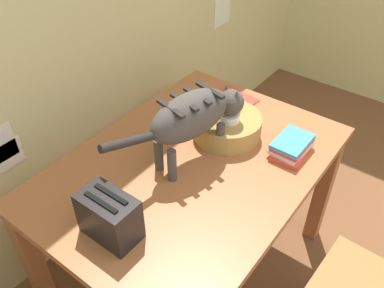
# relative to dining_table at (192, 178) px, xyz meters

# --- Properties ---
(wall_rear) EXTENTS (4.95, 0.11, 2.50)m
(wall_rear) POSITION_rel_dining_table_xyz_m (0.03, 0.69, 0.60)
(wall_rear) COLOR beige
(wall_rear) RESTS_ON ground_plane
(dining_table) EXTENTS (1.27, 0.90, 0.74)m
(dining_table) POSITION_rel_dining_table_xyz_m (0.00, 0.00, 0.00)
(dining_table) COLOR #A15C34
(dining_table) RESTS_ON ground_plane
(cat) EXTENTS (0.66, 0.23, 0.32)m
(cat) POSITION_rel_dining_table_xyz_m (0.03, 0.01, 0.30)
(cat) COLOR #46403B
(cat) RESTS_ON dining_table
(saucer_bowl) EXTENTS (0.21, 0.21, 0.04)m
(saucer_bowl) POSITION_rel_dining_table_xyz_m (0.23, -0.03, 0.11)
(saucer_bowl) COLOR #4A9B4F
(saucer_bowl) RESTS_ON dining_table
(coffee_mug) EXTENTS (0.13, 0.09, 0.09)m
(coffee_mug) POSITION_rel_dining_table_xyz_m (0.23, -0.03, 0.17)
(coffee_mug) COLOR white
(coffee_mug) RESTS_ON saucer_bowl
(magazine) EXTENTS (0.31, 0.25, 0.01)m
(magazine) POSITION_rel_dining_table_xyz_m (0.44, 0.13, 0.09)
(magazine) COLOR red
(magazine) RESTS_ON dining_table
(book_stack) EXTENTS (0.20, 0.14, 0.07)m
(book_stack) POSITION_rel_dining_table_xyz_m (0.30, -0.29, 0.12)
(book_stack) COLOR #DB4332
(book_stack) RESTS_ON dining_table
(wicker_basket) EXTENTS (0.30, 0.30, 0.10)m
(wicker_basket) POSITION_rel_dining_table_xyz_m (0.24, -0.01, 0.14)
(wicker_basket) COLOR #A88142
(wicker_basket) RESTS_ON dining_table
(toaster) EXTENTS (0.12, 0.20, 0.18)m
(toaster) POSITION_rel_dining_table_xyz_m (-0.45, 0.00, 0.17)
(toaster) COLOR black
(toaster) RESTS_ON dining_table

